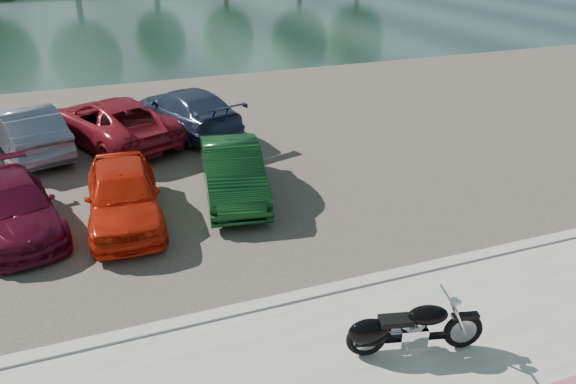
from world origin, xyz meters
name	(u,v)px	position (x,y,z in m)	size (l,w,h in m)	color
ground	(392,357)	(0.00, 0.00, 0.00)	(200.00, 200.00, 0.00)	#595447
kerb	(341,288)	(0.00, 2.00, 0.07)	(60.00, 0.30, 0.14)	#A3A29A
parking_lot	(225,142)	(0.00, 11.00, 0.02)	(60.00, 18.00, 0.04)	#423B35
river	(128,20)	(0.00, 40.00, 0.00)	(120.00, 40.00, 0.00)	#192E2A
motorcycle	(403,329)	(0.13, -0.03, 0.56)	(2.29, 0.92, 1.05)	black
car_3	(13,207)	(-6.10, 6.84, 0.66)	(1.73, 4.25, 1.23)	#580C24
car_4	(123,194)	(-3.66, 6.43, 0.76)	(1.70, 4.23, 1.44)	red
car_5	(233,172)	(-0.83, 6.88, 0.74)	(1.48, 4.23, 1.40)	#103C19
car_9	(28,130)	(-5.97, 12.13, 0.80)	(1.61, 4.62, 1.52)	slate
car_10	(112,121)	(-3.43, 12.10, 0.80)	(2.53, 5.48, 1.52)	maroon
car_11	(186,110)	(-0.92, 12.52, 0.79)	(2.09, 5.13, 1.49)	#29334F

